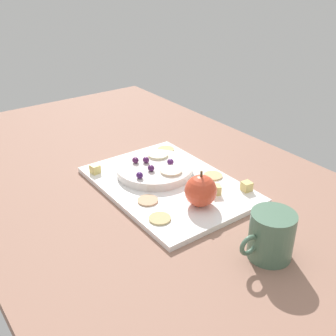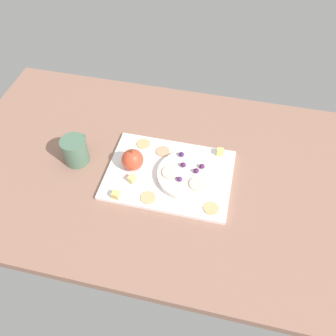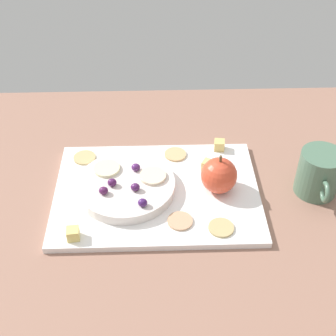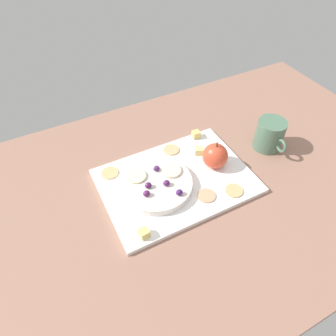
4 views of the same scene
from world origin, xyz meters
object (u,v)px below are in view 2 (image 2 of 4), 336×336
(grape_4, at_px, (202,166))
(apple_slice_0, at_px, (198,184))
(cheese_cube_0, at_px, (116,195))
(grape_0, at_px, (183,155))
(platter, at_px, (169,175))
(serving_dish, at_px, (187,175))
(cracker_0, at_px, (148,198))
(grape_3, at_px, (196,171))
(cracker_1, at_px, (211,208))
(cheese_cube_2, at_px, (132,179))
(cup, at_px, (75,150))
(grape_1, at_px, (179,179))
(grape_2, at_px, (183,165))
(apple_whole, at_px, (133,160))
(cracker_3, at_px, (163,151))
(cheese_cube_1, at_px, (220,152))
(apple_slice_1, at_px, (170,173))
(cracker_2, at_px, (144,144))

(grape_4, height_order, apple_slice_0, grape_4)
(cheese_cube_0, height_order, grape_0, grape_0)
(platter, bearing_deg, serving_dish, 177.87)
(platter, bearing_deg, cracker_0, 69.06)
(grape_3, bearing_deg, cracker_1, 121.36)
(cracker_1, bearing_deg, cheese_cube_2, -9.83)
(grape_4, height_order, cup, cup)
(grape_1, relative_size, grape_3, 1.00)
(cheese_cube_0, distance_m, apple_slice_0, 0.24)
(platter, height_order, grape_2, grape_2)
(grape_1, relative_size, cup, 0.15)
(grape_0, xyz_separation_m, grape_4, (-0.07, 0.03, -0.00))
(apple_whole, relative_size, grape_0, 4.01)
(cheese_cube_2, height_order, cup, cup)
(platter, distance_m, grape_4, 0.11)
(cracker_3, bearing_deg, grape_2, 140.91)
(cheese_cube_1, bearing_deg, cracker_0, 50.11)
(apple_slice_1, bearing_deg, grape_3, -164.52)
(cheese_cube_0, bearing_deg, cheese_cube_1, -139.36)
(apple_slice_0, bearing_deg, platter, -21.94)
(grape_0, distance_m, grape_1, 0.10)
(cheese_cube_2, bearing_deg, serving_dish, -161.39)
(grape_3, xyz_separation_m, cup, (0.38, 0.01, 0.00))
(serving_dish, xyz_separation_m, grape_4, (-0.04, -0.03, 0.02))
(cheese_cube_1, relative_size, cheese_cube_2, 1.00)
(grape_0, bearing_deg, grape_1, 95.87)
(grape_3, height_order, cup, cup)
(serving_dish, distance_m, cup, 0.36)
(apple_whole, xyz_separation_m, grape_3, (-0.20, -0.01, -0.01))
(serving_dish, height_order, grape_2, grape_2)
(cracker_2, relative_size, grape_3, 2.65)
(grape_1, distance_m, grape_3, 0.06)
(serving_dish, bearing_deg, cheese_cube_0, 32.15)
(cheese_cube_1, height_order, grape_2, grape_2)
(cracker_1, distance_m, apple_slice_1, 0.16)
(cracker_1, bearing_deg, grape_2, -47.69)
(cracker_2, xyz_separation_m, cup, (0.19, 0.10, 0.03))
(cup, bearing_deg, cheese_cube_2, 165.03)
(cracker_3, bearing_deg, platter, 115.63)
(cracker_1, relative_size, cracker_3, 1.00)
(platter, relative_size, apple_whole, 5.67)
(apple_slice_1, bearing_deg, grape_1, 146.40)
(cracker_1, distance_m, cup, 0.46)
(serving_dish, bearing_deg, cheese_cube_1, -126.11)
(cheese_cube_0, distance_m, cracker_1, 0.28)
(platter, relative_size, apple_slice_1, 7.68)
(cracker_0, bearing_deg, apple_slice_1, -117.55)
(platter, height_order, apple_whole, apple_whole)
(cracker_0, relative_size, cracker_2, 1.00)
(apple_whole, xyz_separation_m, cheese_cube_2, (-0.01, 0.06, -0.02))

